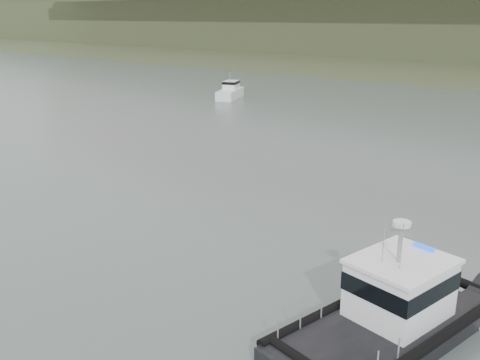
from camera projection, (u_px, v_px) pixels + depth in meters
name	position (u px, v px, depth m)	size (l,w,h in m)	color
ground	(161.00, 266.00, 24.76)	(400.00, 400.00, 0.00)	#51605C
patrol_boat	(393.00, 310.00, 18.80)	(5.32, 10.14, 4.68)	black
motorboat	(230.00, 91.00, 74.36)	(4.78, 7.04, 3.69)	white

